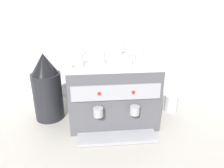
% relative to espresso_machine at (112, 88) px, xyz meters
% --- Properties ---
extents(ground_plane, '(4.00, 4.00, 0.00)m').
position_rel_espresso_machine_xyz_m(ground_plane, '(0.00, 0.00, -0.20)').
color(ground_plane, '#9E998E').
extents(tiled_backsplash_wall, '(2.80, 0.03, 1.05)m').
position_rel_espresso_machine_xyz_m(tiled_backsplash_wall, '(0.00, 0.35, 0.32)').
color(tiled_backsplash_wall, silver).
rests_on(tiled_backsplash_wall, ground_plane).
extents(espresso_machine, '(0.54, 0.59, 0.41)m').
position_rel_espresso_machine_xyz_m(espresso_machine, '(0.00, 0.00, 0.00)').
color(espresso_machine, '#4C4C51').
rests_on(espresso_machine, ground_plane).
extents(ceramic_cup_0, '(0.09, 0.07, 0.07)m').
position_rel_espresso_machine_xyz_m(ceramic_cup_0, '(-0.14, 0.01, 0.24)').
color(ceramic_cup_0, beige).
rests_on(ceramic_cup_0, espresso_machine).
extents(ceramic_cup_1, '(0.11, 0.07, 0.07)m').
position_rel_espresso_machine_xyz_m(ceramic_cup_1, '(0.19, 0.11, 0.24)').
color(ceramic_cup_1, beige).
rests_on(ceramic_cup_1, espresso_machine).
extents(ceramic_cup_2, '(0.08, 0.11, 0.08)m').
position_rel_espresso_machine_xyz_m(ceramic_cup_2, '(-0.09, -0.12, 0.25)').
color(ceramic_cup_2, beige).
rests_on(ceramic_cup_2, espresso_machine).
extents(ceramic_cup_3, '(0.06, 0.10, 0.07)m').
position_rel_espresso_machine_xyz_m(ceramic_cup_3, '(0.11, -0.06, 0.24)').
color(ceramic_cup_3, beige).
rests_on(ceramic_cup_3, espresso_machine).
extents(ceramic_cup_4, '(0.06, 0.10, 0.08)m').
position_rel_espresso_machine_xyz_m(ceramic_cup_4, '(0.07, 0.14, 0.25)').
color(ceramic_cup_4, beige).
rests_on(ceramic_cup_4, espresso_machine).
extents(ceramic_cup_5, '(0.09, 0.08, 0.08)m').
position_rel_espresso_machine_xyz_m(ceramic_cup_5, '(-0.21, -0.15, 0.25)').
color(ceramic_cup_5, beige).
rests_on(ceramic_cup_5, espresso_machine).
extents(ceramic_bowl_0, '(0.11, 0.11, 0.03)m').
position_rel_espresso_machine_xyz_m(ceramic_bowl_0, '(0.01, 0.04, 0.22)').
color(ceramic_bowl_0, white).
rests_on(ceramic_bowl_0, espresso_machine).
extents(ceramic_bowl_1, '(0.10, 0.10, 0.03)m').
position_rel_espresso_machine_xyz_m(ceramic_bowl_1, '(-0.18, 0.12, 0.22)').
color(ceramic_bowl_1, white).
rests_on(ceramic_bowl_1, espresso_machine).
extents(ceramic_bowl_2, '(0.12, 0.12, 0.03)m').
position_rel_espresso_machine_xyz_m(ceramic_bowl_2, '(0.04, -0.14, 0.22)').
color(ceramic_bowl_2, white).
rests_on(ceramic_bowl_2, espresso_machine).
extents(ceramic_bowl_3, '(0.11, 0.11, 0.04)m').
position_rel_espresso_machine_xyz_m(ceramic_bowl_3, '(-0.06, 0.14, 0.23)').
color(ceramic_bowl_3, white).
rests_on(ceramic_bowl_3, espresso_machine).
extents(coffee_grinder, '(0.19, 0.19, 0.45)m').
position_rel_espresso_machine_xyz_m(coffee_grinder, '(-0.43, 0.00, 0.01)').
color(coffee_grinder, black).
rests_on(coffee_grinder, ground_plane).
extents(milk_pitcher, '(0.10, 0.10, 0.12)m').
position_rel_espresso_machine_xyz_m(milk_pitcher, '(0.43, 0.02, -0.14)').
color(milk_pitcher, '#B7B7BC').
rests_on(milk_pitcher, ground_plane).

